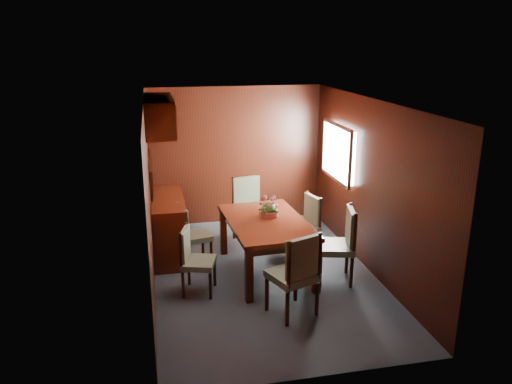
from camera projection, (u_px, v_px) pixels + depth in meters
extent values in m
plane|color=#38424C|center=(264.00, 275.00, 6.97)|extent=(4.50, 4.50, 0.00)
cube|color=black|center=(149.00, 200.00, 6.32)|extent=(0.02, 4.50, 2.40)
cube|color=black|center=(370.00, 186.00, 6.91)|extent=(0.02, 4.50, 2.40)
cube|color=black|center=(236.00, 156.00, 8.72)|extent=(3.00, 0.02, 2.40)
cube|color=black|center=(319.00, 265.00, 4.51)|extent=(3.00, 0.02, 2.40)
cube|color=black|center=(265.00, 102.00, 6.26)|extent=(3.00, 4.50, 0.02)
cube|color=white|center=(341.00, 152.00, 7.86)|extent=(0.14, 1.10, 0.80)
cube|color=#B2B2B7|center=(336.00, 152.00, 7.85)|extent=(0.04, 1.20, 0.90)
cube|color=black|center=(151.00, 174.00, 7.24)|extent=(0.03, 1.36, 0.41)
cube|color=silver|center=(152.00, 174.00, 7.24)|extent=(0.01, 1.30, 0.35)
cube|color=#381007|center=(159.00, 115.00, 7.02)|extent=(0.40, 1.40, 0.50)
cube|color=#381007|center=(169.00, 226.00, 7.52)|extent=(0.48, 1.40, 0.90)
cube|color=#381007|center=(249.00, 276.00, 6.16)|extent=(0.10, 0.10, 0.71)
cube|color=#381007|center=(317.00, 267.00, 6.39)|extent=(0.10, 0.10, 0.71)
cube|color=#381007|center=(223.00, 232.00, 7.56)|extent=(0.10, 0.10, 0.71)
cube|color=#381007|center=(280.00, 226.00, 7.79)|extent=(0.10, 0.10, 0.71)
cube|color=black|center=(266.00, 228.00, 6.88)|extent=(1.01, 1.59, 0.10)
cube|color=#381007|center=(266.00, 222.00, 6.86)|extent=(1.14, 1.72, 0.06)
cylinder|color=black|center=(189.00, 272.00, 6.65)|extent=(0.04, 0.04, 0.36)
cylinder|color=black|center=(183.00, 285.00, 6.30)|extent=(0.04, 0.04, 0.36)
cylinder|color=black|center=(215.00, 273.00, 6.62)|extent=(0.04, 0.04, 0.36)
cylinder|color=black|center=(210.00, 286.00, 6.27)|extent=(0.04, 0.04, 0.36)
cube|color=#68785B|center=(199.00, 263.00, 6.39)|extent=(0.50, 0.51, 0.07)
cylinder|color=black|center=(187.00, 240.00, 6.51)|extent=(0.04, 0.04, 0.47)
cylinder|color=black|center=(181.00, 251.00, 6.16)|extent=(0.04, 0.04, 0.47)
cube|color=#68785B|center=(185.00, 244.00, 6.33)|extent=(0.16, 0.38, 0.40)
cylinder|color=black|center=(180.00, 248.00, 7.40)|extent=(0.04, 0.04, 0.36)
cylinder|color=black|center=(188.00, 258.00, 7.08)|extent=(0.04, 0.04, 0.36)
cylinder|color=black|center=(203.00, 244.00, 7.54)|extent=(0.04, 0.04, 0.36)
cylinder|color=black|center=(211.00, 254.00, 7.22)|extent=(0.04, 0.04, 0.36)
cube|color=#68785B|center=(195.00, 236.00, 7.24)|extent=(0.50, 0.51, 0.07)
cylinder|color=black|center=(178.00, 218.00, 7.25)|extent=(0.04, 0.04, 0.48)
cylinder|color=black|center=(186.00, 226.00, 6.93)|extent=(0.04, 0.04, 0.48)
cube|color=#68785B|center=(183.00, 221.00, 7.09)|extent=(0.14, 0.39, 0.41)
cylinder|color=black|center=(351.00, 273.00, 6.56)|extent=(0.05, 0.05, 0.42)
cylinder|color=black|center=(347.00, 259.00, 6.97)|extent=(0.05, 0.05, 0.42)
cylinder|color=black|center=(320.00, 273.00, 6.57)|extent=(0.05, 0.05, 0.42)
cylinder|color=black|center=(317.00, 259.00, 6.98)|extent=(0.05, 0.05, 0.42)
cube|color=#68785B|center=(335.00, 247.00, 6.69)|extent=(0.58, 0.59, 0.09)
cylinder|color=black|center=(355.00, 234.00, 6.40)|extent=(0.05, 0.05, 0.56)
cylinder|color=black|center=(350.00, 222.00, 6.81)|extent=(0.05, 0.05, 0.56)
cube|color=#68785B|center=(351.00, 226.00, 6.60)|extent=(0.17, 0.45, 0.47)
cylinder|color=black|center=(318.00, 245.00, 7.51)|extent=(0.04, 0.04, 0.37)
cylinder|color=black|center=(306.00, 236.00, 7.84)|extent=(0.04, 0.04, 0.37)
cylinder|color=black|center=(297.00, 249.00, 7.37)|extent=(0.04, 0.04, 0.37)
cylinder|color=black|center=(285.00, 240.00, 7.70)|extent=(0.04, 0.04, 0.37)
cube|color=#68785B|center=(302.00, 227.00, 7.53)|extent=(0.51, 0.52, 0.08)
cylinder|color=black|center=(320.00, 214.00, 7.37)|extent=(0.04, 0.04, 0.50)
cylinder|color=black|center=(307.00, 206.00, 7.70)|extent=(0.04, 0.04, 0.50)
cube|color=#68785B|center=(312.00, 209.00, 7.52)|extent=(0.15, 0.40, 0.42)
cylinder|color=black|center=(287.00, 309.00, 5.67)|extent=(0.05, 0.05, 0.43)
cylinder|color=black|center=(317.00, 299.00, 5.90)|extent=(0.05, 0.05, 0.43)
cylinder|color=black|center=(267.00, 294.00, 6.00)|extent=(0.05, 0.05, 0.43)
cylinder|color=black|center=(296.00, 285.00, 6.23)|extent=(0.05, 0.05, 0.43)
cube|color=#68785B|center=(292.00, 275.00, 5.87)|extent=(0.64, 0.63, 0.09)
cylinder|color=black|center=(289.00, 265.00, 5.50)|extent=(0.05, 0.05, 0.57)
cylinder|color=black|center=(319.00, 256.00, 5.73)|extent=(0.05, 0.05, 0.57)
cube|color=#68785B|center=(303.00, 258.00, 5.62)|extent=(0.45, 0.23, 0.48)
cylinder|color=black|center=(258.00, 222.00, 8.36)|extent=(0.05, 0.05, 0.43)
cylinder|color=black|center=(234.00, 226.00, 8.18)|extent=(0.05, 0.05, 0.43)
cylinder|color=black|center=(269.00, 231.00, 8.00)|extent=(0.05, 0.05, 0.43)
cylinder|color=black|center=(244.00, 235.00, 7.82)|extent=(0.05, 0.05, 0.43)
cube|color=#68785B|center=(251.00, 212.00, 8.01)|extent=(0.60, 0.58, 0.09)
cylinder|color=black|center=(258.00, 190.00, 8.20)|extent=(0.05, 0.05, 0.57)
cylinder|color=black|center=(233.00, 194.00, 8.03)|extent=(0.05, 0.05, 0.57)
cube|color=#68785B|center=(246.00, 191.00, 8.09)|extent=(0.46, 0.17, 0.48)
cylinder|color=#C14E3B|center=(269.00, 213.00, 6.98)|extent=(0.27, 0.27, 0.08)
sphere|color=#244717|center=(269.00, 209.00, 6.97)|extent=(0.21, 0.21, 0.21)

